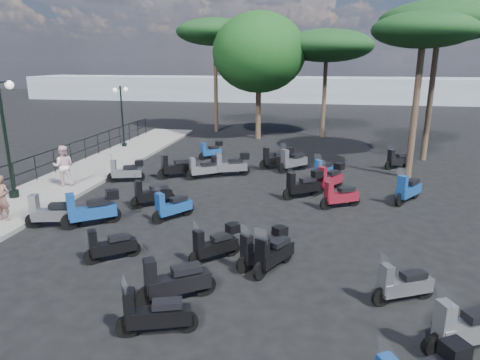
% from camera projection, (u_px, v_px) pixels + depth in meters
% --- Properties ---
extents(ground, '(120.00, 120.00, 0.00)m').
position_uv_depth(ground, '(187.00, 225.00, 13.91)').
color(ground, black).
rests_on(ground, ground).
extents(sidewalk, '(3.00, 30.00, 0.15)m').
position_uv_depth(sidewalk, '(58.00, 187.00, 17.83)').
color(sidewalk, slate).
rests_on(sidewalk, ground).
extents(railing, '(0.04, 26.04, 1.10)m').
position_uv_depth(railing, '(25.00, 167.00, 17.64)').
color(railing, black).
rests_on(railing, sidewalk).
extents(lamp_post_1, '(0.46, 1.29, 4.42)m').
position_uv_depth(lamp_post_1, '(5.00, 131.00, 15.54)').
color(lamp_post_1, black).
rests_on(lamp_post_1, sidewalk).
extents(lamp_post_2, '(0.54, 1.00, 3.58)m').
position_uv_depth(lamp_post_2, '(122.00, 112.00, 25.26)').
color(lamp_post_2, black).
rests_on(lamp_post_2, sidewalk).
extents(woman, '(0.55, 0.37, 1.49)m').
position_uv_depth(woman, '(2.00, 198.00, 13.70)').
color(woman, brown).
rests_on(woman, sidewalk).
extents(pedestrian_far, '(1.00, 0.90, 1.68)m').
position_uv_depth(pedestrian_far, '(63.00, 166.00, 17.52)').
color(pedestrian_far, silver).
rests_on(pedestrian_far, sidewalk).
extents(scooter_1, '(1.26, 0.99, 1.20)m').
position_uv_depth(scooter_1, '(111.00, 246.00, 11.30)').
color(scooter_1, black).
rests_on(scooter_1, ground).
extents(scooter_2, '(1.60, 1.28, 1.49)m').
position_uv_depth(scooter_2, '(92.00, 210.00, 13.65)').
color(scooter_2, black).
rests_on(scooter_2, ground).
extents(scooter_3, '(1.75, 0.69, 1.41)m').
position_uv_depth(scooter_3, '(52.00, 213.00, 13.53)').
color(scooter_3, black).
rests_on(scooter_3, ground).
extents(scooter_4, '(1.59, 0.68, 1.29)m').
position_uv_depth(scooter_4, '(126.00, 171.00, 18.62)').
color(scooter_4, black).
rests_on(scooter_4, ground).
extents(scooter_5, '(1.11, 1.20, 1.19)m').
position_uv_depth(scooter_5, '(211.00, 151.00, 23.09)').
color(scooter_5, black).
rests_on(scooter_5, ground).
extents(scooter_6, '(1.55, 0.70, 1.27)m').
position_uv_depth(scooter_6, '(155.00, 315.00, 8.22)').
color(scooter_6, black).
rests_on(scooter_6, ground).
extents(scooter_7, '(1.56, 1.11, 1.44)m').
position_uv_depth(scooter_7, '(174.00, 282.00, 9.33)').
color(scooter_7, black).
rests_on(scooter_7, ground).
extents(scooter_8, '(1.07, 1.36, 1.30)m').
position_uv_depth(scooter_8, '(172.00, 207.00, 14.23)').
color(scooter_8, black).
rests_on(scooter_8, ground).
extents(scooter_9, '(1.38, 1.08, 1.31)m').
position_uv_depth(scooter_9, '(152.00, 194.00, 15.53)').
color(scooter_9, black).
rests_on(scooter_9, ground).
extents(scooter_10, '(1.48, 1.17, 1.41)m').
position_uv_depth(scooter_10, '(176.00, 168.00, 19.28)').
color(scooter_10, black).
rests_on(scooter_10, ground).
extents(scooter_11, '(1.40, 1.05, 1.28)m').
position_uv_depth(scooter_11, '(204.00, 168.00, 19.17)').
color(scooter_11, black).
rests_on(scooter_11, ground).
extents(scooter_13, '(1.21, 1.18, 1.23)m').
position_uv_depth(scooter_13, '(215.00, 245.00, 11.30)').
color(scooter_13, black).
rests_on(scooter_13, ground).
extents(scooter_14, '(1.48, 1.13, 1.36)m').
position_uv_depth(scooter_14, '(303.00, 185.00, 16.47)').
color(scooter_14, black).
rests_on(scooter_14, ground).
extents(scooter_15, '(1.69, 0.92, 1.42)m').
position_uv_depth(scooter_15, '(231.00, 165.00, 19.53)').
color(scooter_15, black).
rests_on(scooter_15, ground).
extents(scooter_16, '(1.66, 0.91, 1.39)m').
position_uv_depth(scooter_16, '(277.00, 159.00, 20.86)').
color(scooter_16, black).
rests_on(scooter_16, ground).
extents(scooter_18, '(0.94, 1.54, 1.34)m').
position_uv_depth(scooter_18, '(273.00, 254.00, 10.74)').
color(scooter_18, black).
rests_on(scooter_18, ground).
extents(scooter_19, '(1.23, 1.26, 1.28)m').
position_uv_depth(scooter_19, '(263.00, 249.00, 10.98)').
color(scooter_19, black).
rests_on(scooter_19, ground).
extents(scooter_20, '(1.47, 0.95, 1.31)m').
position_uv_depth(scooter_20, '(340.00, 196.00, 15.35)').
color(scooter_20, black).
rests_on(scooter_20, ground).
extents(scooter_21, '(0.98, 1.40, 1.28)m').
position_uv_depth(scooter_21, '(324.00, 171.00, 18.94)').
color(scooter_21, black).
rests_on(scooter_21, ground).
extents(scooter_22, '(1.35, 1.37, 1.44)m').
position_uv_depth(scooter_22, '(293.00, 161.00, 20.42)').
color(scooter_22, black).
rests_on(scooter_22, ground).
extents(scooter_24, '(1.65, 0.93, 1.40)m').
position_uv_depth(scooter_24, '(470.00, 327.00, 7.71)').
color(scooter_24, black).
rests_on(scooter_24, ground).
extents(scooter_25, '(1.44, 0.83, 1.24)m').
position_uv_depth(scooter_25, '(403.00, 285.00, 9.33)').
color(scooter_25, black).
rests_on(scooter_25, ground).
extents(scooter_26, '(1.17, 1.55, 1.45)m').
position_uv_depth(scooter_26, '(408.00, 190.00, 15.92)').
color(scooter_26, black).
rests_on(scooter_26, ground).
extents(scooter_27, '(1.18, 1.52, 1.40)m').
position_uv_depth(scooter_27, '(330.00, 178.00, 17.39)').
color(scooter_27, black).
rests_on(scooter_27, ground).
extents(scooter_28, '(1.37, 0.99, 1.27)m').
position_uv_depth(scooter_28, '(398.00, 160.00, 20.94)').
color(scooter_28, black).
rests_on(scooter_28, ground).
extents(broadleaf_tree, '(6.05, 6.05, 8.21)m').
position_uv_depth(broadleaf_tree, '(259.00, 53.00, 27.65)').
color(broadleaf_tree, '#38281E').
rests_on(broadleaf_tree, ground).
extents(pine_0, '(6.14, 6.14, 7.16)m').
position_uv_depth(pine_0, '(327.00, 46.00, 28.14)').
color(pine_0, '#38281E').
rests_on(pine_0, ground).
extents(pine_1, '(5.90, 5.90, 8.01)m').
position_uv_depth(pine_1, '(439.00, 23.00, 21.04)').
color(pine_1, '#38281E').
rests_on(pine_1, ground).
extents(pine_2, '(5.49, 5.49, 8.05)m').
position_uv_depth(pine_2, '(215.00, 32.00, 30.24)').
color(pine_2, '#38281E').
rests_on(pine_2, ground).
extents(pine_3, '(4.31, 4.31, 7.13)m').
position_uv_depth(pine_3, '(424.00, 31.00, 17.80)').
color(pine_3, '#38281E').
rests_on(pine_3, ground).
extents(distant_hills, '(70.00, 8.00, 3.00)m').
position_uv_depth(distant_hills, '(287.00, 89.00, 56.16)').
color(distant_hills, gray).
rests_on(distant_hills, ground).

